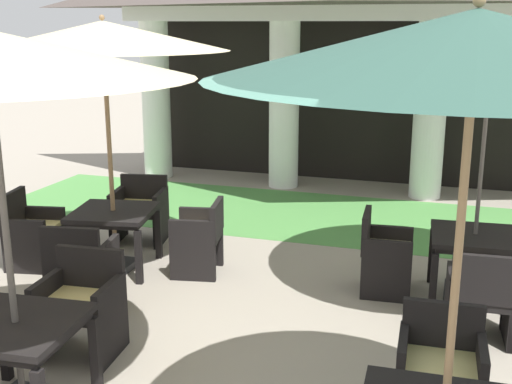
% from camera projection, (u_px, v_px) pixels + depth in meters
% --- Properties ---
extents(lawn_strip, '(10.16, 2.53, 0.01)m').
position_uv_depth(lawn_strip, '(333.00, 217.00, 9.40)').
color(lawn_strip, '#519347').
rests_on(lawn_strip, ground).
extents(patio_umbrella_near_foreground, '(2.53, 2.53, 2.87)m').
position_uv_depth(patio_umbrella_near_foreground, '(475.00, 49.00, 2.95)').
color(patio_umbrella_near_foreground, '#2D2D2D').
rests_on(patio_umbrella_near_foreground, ground).
extents(patio_chair_near_foreground_north, '(0.60, 0.52, 0.85)m').
position_uv_depth(patio_chair_near_foreground_north, '(440.00, 372.00, 4.44)').
color(patio_chair_near_foreground_north, black).
rests_on(patio_chair_near_foreground_north, ground).
extents(patio_table_mid_left, '(0.92, 0.92, 0.73)m').
position_uv_depth(patio_table_mid_left, '(17.00, 335.00, 4.53)').
color(patio_table_mid_left, black).
rests_on(patio_table_mid_left, ground).
extents(patio_chair_mid_left_north, '(0.68, 0.61, 0.88)m').
position_uv_depth(patio_chair_mid_left_north, '(81.00, 307.00, 5.45)').
color(patio_chair_mid_left_north, black).
rests_on(patio_chair_mid_left_north, ground).
extents(patio_table_mid_right, '(0.90, 0.90, 0.71)m').
position_uv_depth(patio_table_mid_right, '(475.00, 244.00, 6.46)').
color(patio_table_mid_right, black).
rests_on(patio_table_mid_right, ground).
extents(patio_umbrella_mid_right, '(2.92, 2.92, 2.72)m').
position_uv_depth(patio_umbrella_mid_right, '(492.00, 52.00, 5.98)').
color(patio_umbrella_mid_right, '#2D2D2D').
rests_on(patio_umbrella_mid_right, ground).
extents(patio_chair_mid_right_west, '(0.55, 0.58, 0.86)m').
position_uv_depth(patio_chair_mid_right_west, '(384.00, 255.00, 6.71)').
color(patio_chair_mid_right_west, black).
rests_on(patio_chair_mid_right_west, ground).
extents(patio_chair_mid_right_south, '(0.61, 0.55, 0.86)m').
position_uv_depth(patio_chair_mid_right_south, '(481.00, 298.00, 5.68)').
color(patio_chair_mid_right_south, black).
rests_on(patio_chair_mid_right_south, ground).
extents(patio_table_far_back, '(1.02, 1.02, 0.70)m').
position_uv_depth(patio_table_far_back, '(114.00, 218.00, 7.30)').
color(patio_table_far_back, black).
rests_on(patio_table_far_back, ground).
extents(patio_umbrella_far_back, '(2.69, 2.69, 2.83)m').
position_uv_depth(patio_umbrella_far_back, '(103.00, 38.00, 6.79)').
color(patio_umbrella_far_back, '#2D2D2D').
rests_on(patio_umbrella_far_back, ground).
extents(patio_chair_far_back_south, '(0.69, 0.67, 0.88)m').
position_uv_depth(patio_chair_far_back_south, '(81.00, 266.00, 6.39)').
color(patio_chair_far_back_south, black).
rests_on(patio_chair_far_back_south, ground).
extents(patio_chair_far_back_north, '(0.73, 0.69, 0.83)m').
position_uv_depth(patio_chair_far_back_north, '(140.00, 210.00, 8.30)').
color(patio_chair_far_back_north, black).
rests_on(patio_chair_far_back_north, ground).
extents(patio_chair_far_back_east, '(0.61, 0.64, 0.84)m').
position_uv_depth(patio_chair_far_back_east, '(200.00, 238.00, 7.23)').
color(patio_chair_far_back_east, black).
rests_on(patio_chair_far_back_east, ground).
extents(patio_chair_far_back_west, '(0.63, 0.68, 0.88)m').
position_uv_depth(patio_chair_far_back_west, '(31.00, 232.00, 7.46)').
color(patio_chair_far_back_west, black).
rests_on(patio_chair_far_back_west, ground).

